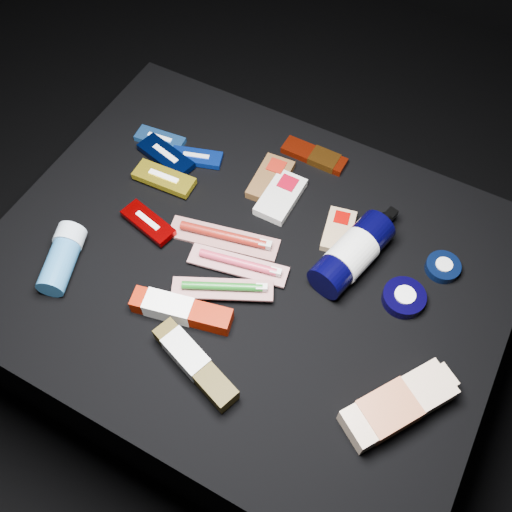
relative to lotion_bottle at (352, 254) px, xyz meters
The scene contains 21 objects.
ground 0.48m from the lotion_bottle, 152.65° to the right, with size 3.00×3.00×0.00m, color black.
cloth_table 0.31m from the lotion_bottle, 152.65° to the right, with size 0.98×0.78×0.40m, color black.
luna_bar_0 0.51m from the lotion_bottle, 169.52° to the left, with size 0.11×0.05×0.01m.
luna_bar_1 0.41m from the lotion_bottle, 168.17° to the left, with size 0.12×0.07×0.01m.
luna_bar_2 0.46m from the lotion_bottle, behind, with size 0.14×0.08×0.02m.
luna_bar_3 0.42m from the lotion_bottle, behind, with size 0.13×0.06×0.02m.
luna_bar_4 0.41m from the lotion_bottle, 163.74° to the right, with size 0.12×0.07×0.02m.
clif_bar_0 0.26m from the lotion_bottle, 154.26° to the left, with size 0.07×0.12×0.02m.
clif_bar_1 0.21m from the lotion_bottle, 157.08° to the left, with size 0.07×0.12×0.02m.
clif_bar_2 0.08m from the lotion_bottle, 129.96° to the left, with size 0.07×0.11×0.02m.
power_bar 0.27m from the lotion_bottle, 128.63° to the left, with size 0.14×0.05×0.02m.
lotion_bottle is the anchor object (origin of this frame).
cream_tin_upper 0.18m from the lotion_bottle, 24.33° to the left, with size 0.07×0.07×0.02m.
cream_tin_lower 0.12m from the lotion_bottle, 12.38° to the right, with size 0.08×0.08×0.02m.
bodywash_bottle 0.29m from the lotion_bottle, 51.69° to the right, with size 0.16×0.20×0.04m.
deodorant_stick 0.55m from the lotion_bottle, 151.30° to the right, with size 0.10×0.15×0.06m.
toothbrush_pack_0 0.25m from the lotion_bottle, 164.52° to the right, with size 0.23×0.10×0.02m.
toothbrush_pack_1 0.21m from the lotion_bottle, 148.98° to the right, with size 0.20×0.08×0.02m.
toothbrush_pack_2 0.25m from the lotion_bottle, 136.51° to the right, with size 0.19×0.12×0.02m.
toothpaste_carton_red 0.34m from the lotion_bottle, 133.41° to the right, with size 0.19×0.08×0.04m.
toothpaste_carton_green 0.36m from the lotion_bottle, 116.22° to the right, with size 0.19×0.10×0.04m.
Camera 1 is at (0.29, -0.49, 1.35)m, focal length 40.00 mm.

